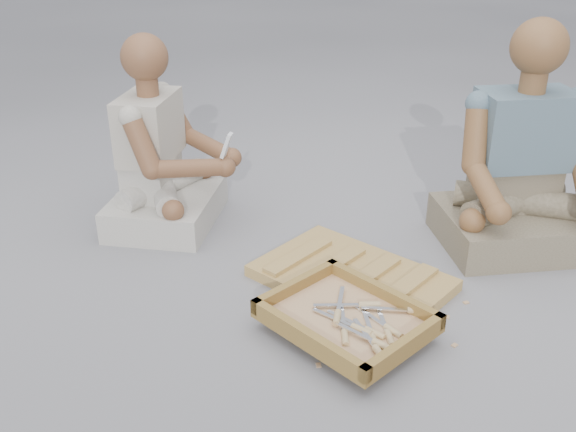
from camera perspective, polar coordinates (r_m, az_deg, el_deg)
The scene contains 32 objects.
ground at distance 2.21m, azimuth 1.25°, elevation -8.96°, with size 60.00×60.00×0.00m, color gray.
carved_panel at distance 2.39m, azimuth 5.65°, elevation -5.49°, with size 0.67×0.45×0.04m, color #A1833E.
tool_tray at distance 2.10m, azimuth 5.20°, elevation -9.04°, with size 0.58×0.52×0.06m.
chisel_0 at distance 2.06m, azimuth 8.92°, elevation -9.82°, with size 0.21×0.11×0.02m.
chisel_1 at distance 2.02m, azimuth 7.47°, elevation -10.45°, with size 0.14×0.19×0.02m.
chisel_2 at distance 2.02m, azimuth 5.05°, elevation -10.39°, with size 0.12×0.20×0.02m.
chisel_3 at distance 2.03m, azimuth 8.90°, elevation -10.33°, with size 0.14×0.19×0.02m.
chisel_4 at distance 2.14m, azimuth 10.93°, elevation -8.23°, with size 0.21×0.10×0.02m.
chisel_5 at distance 2.14m, azimuth 6.66°, elevation -7.84°, with size 0.20×0.13×0.02m.
chisel_6 at distance 1.97m, azimuth 7.90°, elevation -11.10°, with size 0.22×0.06×0.02m.
chisel_7 at distance 1.95m, azimuth 7.91°, elevation -11.69°, with size 0.17×0.16×0.02m.
chisel_8 at distance 2.04m, azimuth 7.23°, elevation -10.08°, with size 0.22×0.06×0.02m.
chisel_9 at distance 2.04m, azimuth 6.04°, elevation -9.83°, with size 0.22×0.05×0.02m.
chisel_10 at distance 2.09m, azimuth 4.44°, elevation -8.66°, with size 0.09×0.21×0.02m.
wood_chip_0 at distance 2.18m, azimuth 4.51°, elevation -9.58°, with size 0.02×0.01×0.00m, color tan.
wood_chip_1 at distance 2.08m, azimuth 4.74°, elevation -11.52°, with size 0.02×0.01×0.00m, color tan.
wood_chip_2 at distance 2.36m, azimuth 15.55°, elevation -7.42°, with size 0.02×0.01×0.00m, color tan.
wood_chip_3 at distance 2.28m, azimuth 1.43°, elevation -7.63°, with size 0.02×0.01×0.00m, color tan.
wood_chip_4 at distance 2.21m, azimuth 2.72°, elevation -8.95°, with size 0.02×0.01×0.00m, color tan.
wood_chip_5 at distance 2.43m, azimuth 6.03°, elevation -5.45°, with size 0.02×0.01×0.00m, color tan.
wood_chip_6 at distance 2.27m, azimuth 13.97°, elevation -8.71°, with size 0.02×0.01×0.00m, color tan.
wood_chip_7 at distance 2.15m, azimuth 14.58°, elevation -11.06°, with size 0.02×0.01×0.00m, color tan.
wood_chip_8 at distance 2.36m, azimuth 13.68°, elevation -7.13°, with size 0.02×0.01×0.00m, color tan.
wood_chip_9 at distance 2.24m, azimuth 1.70°, elevation -8.36°, with size 0.02×0.01×0.00m, color tan.
wood_chip_10 at distance 2.18m, azimuth 11.36°, elevation -9.96°, with size 0.02×0.01×0.00m, color tan.
wood_chip_11 at distance 2.41m, azimuth 7.99°, elevation -5.88°, with size 0.02×0.01×0.00m, color tan.
wood_chip_12 at distance 2.00m, azimuth 2.73°, elevation -13.11°, with size 0.02×0.01×0.00m, color tan.
wood_chip_13 at distance 2.29m, azimuth 9.29°, elevation -7.89°, with size 0.02×0.01×0.00m, color tan.
wood_chip_14 at distance 2.49m, azimuth 2.64°, elevation -4.48°, with size 0.02×0.01×0.00m, color tan.
craftsman at distance 2.78m, azimuth -11.14°, elevation 4.69°, with size 0.62×0.63×0.81m.
companion at distance 2.70m, azimuth 19.99°, elevation 3.43°, with size 0.74×0.71×0.90m.
mobile_phone at distance 2.60m, azimuth -5.49°, elevation 6.28°, with size 0.06×0.06×0.10m.
Camera 1 is at (0.85, -1.60, 1.27)m, focal length 40.00 mm.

